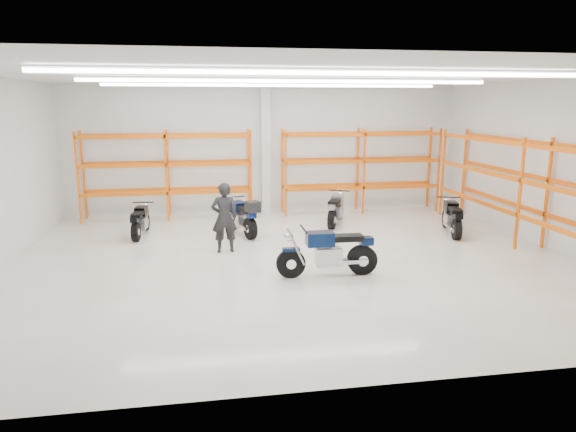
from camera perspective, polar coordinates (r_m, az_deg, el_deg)
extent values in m
plane|color=beige|center=(13.00, 0.70, -4.89)|extent=(14.00, 14.00, 0.00)
cube|color=white|center=(18.42, -2.57, 7.36)|extent=(14.00, 0.02, 4.50)
cube|color=white|center=(6.79, 9.65, -1.55)|extent=(14.00, 0.02, 4.50)
cube|color=white|center=(15.37, 27.48, 4.98)|extent=(0.02, 12.00, 4.50)
cube|color=white|center=(12.43, 0.76, 15.33)|extent=(14.00, 12.00, 0.02)
cube|color=white|center=(9.49, 4.07, 15.60)|extent=(10.00, 0.22, 0.10)
cube|color=white|center=(12.92, 0.35, 14.78)|extent=(10.00, 0.22, 0.10)
cube|color=white|center=(15.88, -1.54, 14.33)|extent=(10.00, 0.22, 0.10)
cylinder|color=black|center=(11.61, 0.31, -5.31)|extent=(0.67, 0.14, 0.66)
cylinder|color=black|center=(11.97, 8.22, -4.85)|extent=(0.69, 0.21, 0.69)
cylinder|color=silver|center=(11.61, 0.31, -5.31)|extent=(0.22, 0.16, 0.22)
cylinder|color=silver|center=(11.97, 8.22, -4.85)|extent=(0.25, 0.23, 0.24)
cube|color=#09183A|center=(11.52, 0.32, -3.73)|extent=(0.40, 0.17, 0.07)
cube|color=#B7B7BC|center=(11.73, 4.50, -4.49)|extent=(0.58, 0.41, 0.42)
cube|color=#A5A5AA|center=(11.86, 6.48, -4.90)|extent=(0.78, 0.15, 0.09)
cube|color=#09183A|center=(11.57, 3.57, -2.54)|extent=(0.63, 0.39, 0.31)
cube|color=black|center=(11.72, 6.54, -2.41)|extent=(0.74, 0.34, 0.13)
cube|color=#09183A|center=(11.86, 8.70, -2.73)|extent=(0.29, 0.25, 0.18)
cylinder|color=black|center=(11.44, 1.74, -1.44)|extent=(0.05, 0.78, 0.04)
sphere|color=silver|center=(11.43, 0.10, -2.36)|extent=(0.21, 0.21, 0.21)
cylinder|color=silver|center=(11.71, 6.91, -5.14)|extent=(0.83, 0.11, 0.10)
cylinder|color=black|center=(16.56, -15.49, -0.58)|extent=(0.17, 0.55, 0.54)
cylinder|color=black|center=(15.27, -16.55, -1.69)|extent=(0.22, 0.58, 0.56)
cylinder|color=silver|center=(16.56, -15.49, -0.58)|extent=(0.15, 0.19, 0.18)
cylinder|color=silver|center=(15.27, -16.55, -1.69)|extent=(0.20, 0.22, 0.20)
cube|color=black|center=(16.51, -15.54, 0.33)|extent=(0.17, 0.34, 0.05)
cube|color=#B7B7BC|center=(15.87, -16.04, -0.77)|extent=(0.38, 0.50, 0.34)
cube|color=#A5A5AA|center=(15.56, -16.30, -1.39)|extent=(0.18, 0.64, 0.07)
cube|color=black|center=(15.95, -15.99, 0.56)|extent=(0.36, 0.54, 0.25)
cube|color=black|center=(15.47, -16.40, 0.18)|extent=(0.34, 0.62, 0.11)
cube|color=black|center=(15.12, -16.70, -0.40)|extent=(0.22, 0.26, 0.14)
cylinder|color=black|center=(16.21, -15.79, 1.47)|extent=(0.63, 0.10, 0.03)
sphere|color=silver|center=(16.50, -15.56, 1.16)|extent=(0.17, 0.17, 0.17)
cylinder|color=silver|center=(15.56, -16.85, -1.42)|extent=(0.16, 0.68, 0.08)
cylinder|color=black|center=(16.30, -6.35, -0.29)|extent=(0.31, 0.62, 0.61)
cylinder|color=black|center=(14.92, -4.20, -1.39)|extent=(0.37, 0.66, 0.63)
cylinder|color=silver|center=(16.30, -6.35, -0.29)|extent=(0.20, 0.24, 0.20)
cylinder|color=silver|center=(14.92, -4.20, -1.39)|extent=(0.26, 0.28, 0.22)
cube|color=#091948|center=(16.23, -6.38, 0.77)|extent=(0.26, 0.40, 0.06)
cube|color=#B7B7BC|center=(15.55, -5.29, -0.42)|extent=(0.51, 0.62, 0.39)
cube|color=#A5A5AA|center=(15.22, -4.72, -1.08)|extent=(0.34, 0.72, 0.08)
cube|color=#091948|center=(15.63, -5.57, 1.10)|extent=(0.51, 0.65, 0.29)
cube|color=black|center=(15.12, -4.76, 0.72)|extent=(0.50, 0.73, 0.12)
cube|color=#091948|center=(14.75, -4.10, 0.12)|extent=(0.30, 0.32, 0.16)
cylinder|color=black|center=(15.91, -6.06, 2.11)|extent=(0.69, 0.26, 0.04)
sphere|color=silver|center=(16.22, -6.45, 1.71)|extent=(0.19, 0.19, 0.19)
cylinder|color=silver|center=(15.13, -5.23, -1.18)|extent=(0.33, 0.75, 0.09)
cube|color=black|center=(14.58, -3.92, 1.04)|extent=(0.45, 0.48, 0.31)
cylinder|color=black|center=(17.56, 5.81, 0.63)|extent=(0.36, 0.60, 0.60)
cylinder|color=black|center=(16.10, 4.90, -0.39)|extent=(0.43, 0.64, 0.62)
cylinder|color=silver|center=(17.56, 5.81, 0.63)|extent=(0.21, 0.24, 0.20)
cylinder|color=silver|center=(16.10, 4.90, -0.39)|extent=(0.27, 0.28, 0.22)
cube|color=gray|center=(17.50, 5.83, 1.59)|extent=(0.29, 0.39, 0.06)
cube|color=#B7B7BC|center=(16.78, 5.36, 0.50)|extent=(0.55, 0.63, 0.38)
cube|color=#A5A5AA|center=(16.43, 5.12, -0.10)|extent=(0.40, 0.69, 0.08)
cube|color=gray|center=(16.88, 5.50, 1.89)|extent=(0.55, 0.65, 0.28)
cube|color=black|center=(16.33, 5.15, 1.55)|extent=(0.55, 0.73, 0.12)
cube|color=gray|center=(15.94, 4.87, 0.99)|extent=(0.31, 0.33, 0.16)
cylinder|color=black|center=(17.17, 5.71, 2.82)|extent=(0.65, 0.33, 0.04)
sphere|color=silver|center=(17.49, 5.87, 2.46)|extent=(0.19, 0.19, 0.19)
cylinder|color=silver|center=(16.42, 4.55, -0.10)|extent=(0.40, 0.72, 0.09)
cylinder|color=black|center=(17.03, 17.13, -0.23)|extent=(0.27, 0.62, 0.61)
cylinder|color=black|center=(15.59, 18.23, -1.40)|extent=(0.33, 0.65, 0.63)
cylinder|color=silver|center=(17.03, 17.13, -0.23)|extent=(0.19, 0.23, 0.20)
cylinder|color=silver|center=(15.59, 18.23, -1.40)|extent=(0.25, 0.27, 0.22)
cube|color=black|center=(16.97, 17.20, 0.77)|extent=(0.24, 0.39, 0.06)
cube|color=#B7B7BC|center=(16.25, 17.71, -0.42)|extent=(0.48, 0.60, 0.38)
cube|color=#A5A5AA|center=(15.91, 17.97, -1.08)|extent=(0.30, 0.71, 0.08)
cube|color=black|center=(16.35, 17.66, 1.03)|extent=(0.48, 0.63, 0.28)
cube|color=black|center=(15.81, 18.09, 0.63)|extent=(0.46, 0.72, 0.12)
cube|color=black|center=(15.42, 18.40, 0.02)|extent=(0.28, 0.31, 0.16)
cylinder|color=black|center=(16.64, 17.47, 2.02)|extent=(0.69, 0.21, 0.04)
sphere|color=silver|center=(16.96, 17.23, 1.66)|extent=(0.19, 0.19, 0.19)
cylinder|color=silver|center=(15.84, 17.43, -1.10)|extent=(0.28, 0.75, 0.09)
imported|color=black|center=(13.57, -7.10, -0.18)|extent=(0.72, 0.50, 1.86)
cube|color=white|center=(18.24, -2.51, 7.31)|extent=(0.32, 0.32, 4.50)
cube|color=#FF5A00|center=(18.69, -21.79, 4.25)|extent=(0.07, 0.07, 3.00)
cube|color=#FF5A00|center=(17.92, -22.31, 3.89)|extent=(0.07, 0.07, 3.00)
cube|color=#FF5A00|center=(18.29, -13.17, 4.65)|extent=(0.07, 0.07, 3.00)
cube|color=#FF5A00|center=(17.50, -13.33, 4.30)|extent=(0.07, 0.07, 3.00)
cube|color=#FF5A00|center=(18.32, -4.38, 4.95)|extent=(0.07, 0.07, 3.00)
cube|color=#FF5A00|center=(17.53, -4.14, 4.62)|extent=(0.07, 0.07, 3.00)
cube|color=#FF5A00|center=(18.38, -13.09, 2.91)|extent=(5.60, 0.07, 0.12)
cube|color=#FF5A00|center=(17.59, -13.24, 2.49)|extent=(5.60, 0.07, 0.12)
cube|color=#FF5A00|center=(18.25, -13.23, 5.82)|extent=(5.60, 0.07, 0.12)
cube|color=#FF5A00|center=(17.46, -13.39, 5.52)|extent=(5.60, 0.07, 0.12)
cube|color=#FF5A00|center=(18.17, -13.38, 8.75)|extent=(5.60, 0.07, 0.12)
cube|color=#FF5A00|center=(17.37, -13.55, 8.59)|extent=(5.60, 0.07, 0.12)
cube|color=#FF5A00|center=(18.46, -0.65, 5.04)|extent=(0.07, 0.07, 3.00)
cube|color=#FF5A00|center=(17.68, -0.26, 4.72)|extent=(0.07, 0.07, 3.00)
cube|color=#FF5A00|center=(19.09, 7.72, 5.18)|extent=(0.07, 0.07, 3.00)
cube|color=#FF5A00|center=(18.33, 8.45, 4.86)|extent=(0.07, 0.07, 3.00)
cube|color=#FF5A00|center=(20.09, 15.41, 5.20)|extent=(0.07, 0.07, 3.00)
cube|color=#FF5A00|center=(19.37, 16.39, 4.89)|extent=(0.07, 0.07, 3.00)
cube|color=#FF5A00|center=(19.17, 7.67, 3.51)|extent=(5.60, 0.07, 0.12)
cube|color=#FF5A00|center=(18.41, 8.39, 3.12)|extent=(5.60, 0.07, 0.12)
cube|color=#FF5A00|center=(19.05, 7.75, 6.29)|extent=(5.60, 0.07, 0.12)
cube|color=#FF5A00|center=(18.29, 8.49, 6.02)|extent=(5.60, 0.07, 0.12)
cube|color=#FF5A00|center=(18.97, 7.84, 9.11)|extent=(5.60, 0.07, 0.12)
cube|color=#FF5A00|center=(18.21, 8.58, 8.95)|extent=(5.60, 0.07, 0.12)
cube|color=#FF5A00|center=(15.40, 26.84, 2.22)|extent=(0.07, 0.07, 3.00)
cube|color=#FF5A00|center=(14.94, 24.36, 2.18)|extent=(0.07, 0.07, 3.00)
cube|color=#FF5A00|center=(19.16, 18.98, 4.64)|extent=(0.07, 0.07, 3.00)
cube|color=#FF5A00|center=(18.80, 16.82, 4.65)|extent=(0.07, 0.07, 3.00)
cube|color=#FF5A00|center=(15.49, 26.64, 0.18)|extent=(0.07, 9.00, 0.12)
cube|color=#FF5A00|center=(15.04, 24.17, 0.08)|extent=(0.07, 9.00, 0.12)
cube|color=#FF5A00|center=(15.34, 26.98, 3.60)|extent=(0.07, 9.00, 0.12)
cube|color=#FF5A00|center=(14.88, 24.49, 3.60)|extent=(0.07, 9.00, 0.12)
cube|color=#FF5A00|center=(15.25, 27.32, 7.08)|extent=(0.07, 9.00, 0.12)
cube|color=#FF5A00|center=(14.79, 24.81, 7.19)|extent=(0.07, 9.00, 0.12)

